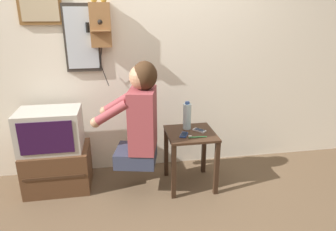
% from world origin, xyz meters
% --- Properties ---
extents(ground_plane, '(14.00, 14.00, 0.00)m').
position_xyz_m(ground_plane, '(0.00, 0.00, 0.00)').
color(ground_plane, brown).
extents(wall_back, '(6.80, 0.05, 2.55)m').
position_xyz_m(wall_back, '(0.00, 1.02, 1.27)').
color(wall_back, silver).
rests_on(wall_back, ground_plane).
extents(side_table, '(0.45, 0.46, 0.55)m').
position_xyz_m(side_table, '(0.41, 0.52, 0.43)').
color(side_table, '#382316').
rests_on(side_table, ground_plane).
extents(person, '(0.60, 0.48, 0.94)m').
position_xyz_m(person, '(-0.07, 0.47, 0.76)').
color(person, '#2D3347').
rests_on(person, ground_plane).
extents(tv_stand, '(0.60, 0.44, 0.41)m').
position_xyz_m(tv_stand, '(-0.85, 0.69, 0.20)').
color(tv_stand, '#51331E').
rests_on(tv_stand, ground_plane).
extents(television, '(0.56, 0.39, 0.38)m').
position_xyz_m(television, '(-0.88, 0.69, 0.60)').
color(television, '#ADA89E').
rests_on(television, tv_stand).
extents(wall_phone_antique, '(0.23, 0.19, 0.82)m').
position_xyz_m(wall_phone_antique, '(-0.37, 0.94, 1.52)').
color(wall_phone_antique, olive).
extents(framed_picture, '(0.38, 0.03, 0.42)m').
position_xyz_m(framed_picture, '(-0.89, 0.98, 1.73)').
color(framed_picture, brown).
extents(wall_mirror, '(0.33, 0.04, 0.63)m').
position_xyz_m(wall_mirror, '(-0.55, 0.98, 1.39)').
color(wall_mirror, '#2D2823').
extents(cell_phone_held, '(0.10, 0.14, 0.01)m').
position_xyz_m(cell_phone_held, '(0.33, 0.46, 0.56)').
color(cell_phone_held, navy).
rests_on(cell_phone_held, side_table).
extents(cell_phone_spare, '(0.13, 0.13, 0.01)m').
position_xyz_m(cell_phone_spare, '(0.50, 0.54, 0.56)').
color(cell_phone_spare, silver).
rests_on(cell_phone_spare, side_table).
extents(water_bottle, '(0.08, 0.08, 0.27)m').
position_xyz_m(water_bottle, '(0.40, 0.62, 0.68)').
color(water_bottle, silver).
rests_on(water_bottle, side_table).
extents(toothbrush, '(0.17, 0.02, 0.02)m').
position_xyz_m(toothbrush, '(0.43, 0.39, 0.56)').
color(toothbrush, '#4CBF66').
rests_on(toothbrush, side_table).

